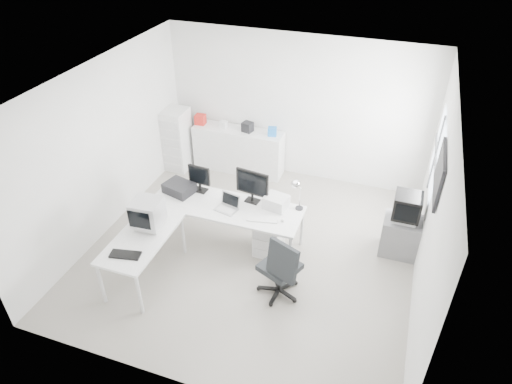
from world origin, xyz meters
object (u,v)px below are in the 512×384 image
(main_desk, at_px, (227,224))
(office_chair, at_px, (280,264))
(lcd_monitor_small, at_px, (199,178))
(filing_cabinet, at_px, (177,139))
(crt_monitor, at_px, (148,214))
(side_desk, at_px, (145,257))
(drawer_pedestal, at_px, (269,235))
(lcd_monitor_large, at_px, (252,186))
(inkjet_printer, at_px, (179,188))
(laptop, at_px, (226,204))
(crt_tv, at_px, (407,208))
(sideboard, at_px, (238,150))
(laser_printer, at_px, (276,202))
(tv_cabinet, at_px, (400,236))

(main_desk, height_order, office_chair, office_chair)
(lcd_monitor_small, relative_size, filing_cabinet, 0.37)
(lcd_monitor_small, height_order, crt_monitor, lcd_monitor_small)
(side_desk, bearing_deg, filing_cabinet, 108.21)
(drawer_pedestal, height_order, filing_cabinet, filing_cabinet)
(lcd_monitor_large, bearing_deg, inkjet_printer, -165.00)
(laptop, height_order, filing_cabinet, filing_cabinet)
(inkjet_printer, xyz_separation_m, lcd_monitor_small, (0.30, 0.15, 0.15))
(main_desk, bearing_deg, lcd_monitor_small, 155.56)
(office_chair, bearing_deg, lcd_monitor_large, 150.41)
(crt_tv, bearing_deg, sideboard, 155.46)
(side_desk, relative_size, office_chair, 1.28)
(office_chair, bearing_deg, inkjet_printer, 179.65)
(lcd_monitor_small, bearing_deg, laser_printer, 3.47)
(drawer_pedestal, relative_size, laptop, 1.66)
(drawer_pedestal, bearing_deg, filing_cabinet, 143.80)
(main_desk, height_order, laptop, laptop)
(drawer_pedestal, height_order, lcd_monitor_small, lcd_monitor_small)
(lcd_monitor_small, relative_size, laptop, 1.29)
(inkjet_printer, distance_m, office_chair, 2.17)
(inkjet_printer, relative_size, tv_cabinet, 0.72)
(main_desk, bearing_deg, side_desk, -127.69)
(laser_printer, height_order, crt_monitor, crt_monitor)
(laptop, relative_size, filing_cabinet, 0.29)
(main_desk, xyz_separation_m, laptop, (0.05, -0.10, 0.49))
(office_chair, xyz_separation_m, tv_cabinet, (1.54, 1.47, -0.23))
(office_chair, height_order, sideboard, office_chair)
(lcd_monitor_large, bearing_deg, office_chair, -45.22)
(filing_cabinet, bearing_deg, lcd_monitor_large, -37.15)
(laser_printer, bearing_deg, drawer_pedestal, -95.88)
(side_desk, distance_m, tv_cabinet, 3.94)
(main_desk, height_order, laser_printer, laser_printer)
(side_desk, height_order, laptop, laptop)
(sideboard, bearing_deg, laptop, -73.28)
(laser_printer, distance_m, filing_cabinet, 3.10)
(lcd_monitor_small, distance_m, sideboard, 2.03)
(laptop, bearing_deg, crt_tv, 30.61)
(lcd_monitor_large, height_order, crt_tv, lcd_monitor_large)
(drawer_pedestal, relative_size, crt_monitor, 1.31)
(drawer_pedestal, bearing_deg, laser_printer, 73.61)
(lcd_monitor_small, height_order, office_chair, lcd_monitor_small)
(lcd_monitor_small, distance_m, laser_printer, 1.31)
(laser_printer, distance_m, tv_cabinet, 2.04)
(inkjet_printer, bearing_deg, crt_tv, 24.98)
(main_desk, relative_size, lcd_monitor_small, 5.12)
(drawer_pedestal, xyz_separation_m, office_chair, (0.42, -0.82, 0.25))
(laptop, bearing_deg, side_desk, -118.37)
(main_desk, height_order, filing_cabinet, filing_cabinet)
(inkjet_printer, height_order, crt_tv, crt_tv)
(inkjet_printer, relative_size, crt_monitor, 1.00)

